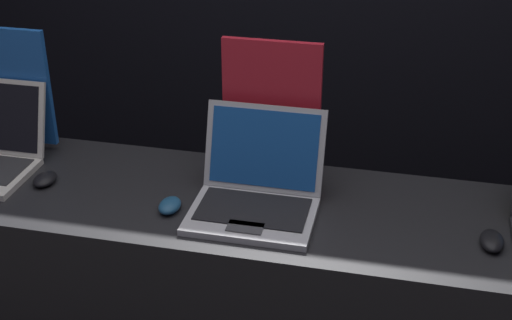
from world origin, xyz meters
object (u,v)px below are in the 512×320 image
object	(u,v)px
promo_stand_front	(1,91)
mouse_back	(492,241)
promo_stand_middle	(271,114)
laptop_middle	(257,189)
mouse_front	(45,179)
mouse_middle	(170,205)

from	to	relation	value
promo_stand_front	mouse_back	xyz separation A→B (m)	(1.63, -0.28, -0.19)
promo_stand_middle	promo_stand_front	bearing A→B (deg)	179.27
promo_stand_front	laptop_middle	size ratio (longest dim) A/B	1.16
mouse_front	mouse_middle	size ratio (longest dim) A/B	1.03
laptop_middle	promo_stand_middle	bearing A→B (deg)	90.00
mouse_middle	mouse_front	bearing A→B (deg)	171.43
promo_stand_front	laptop_middle	world-z (taller)	promo_stand_front
mouse_front	promo_stand_middle	xyz separation A→B (m)	(0.70, 0.22, 0.20)
promo_stand_front	mouse_middle	distance (m)	0.78
laptop_middle	promo_stand_middle	xyz separation A→B (m)	(0.00, 0.21, 0.16)
mouse_front	promo_stand_middle	world-z (taller)	promo_stand_middle
mouse_back	promo_stand_front	bearing A→B (deg)	170.39
promo_stand_front	mouse_middle	xyz separation A→B (m)	(0.70, -0.30, -0.19)
mouse_back	mouse_front	bearing A→B (deg)	178.11
mouse_front	mouse_middle	bearing A→B (deg)	-8.57
laptop_middle	mouse_back	size ratio (longest dim) A/B	3.39
laptop_middle	promo_stand_middle	distance (m)	0.26
mouse_front	laptop_middle	xyz separation A→B (m)	(0.70, 0.01, 0.05)
promo_stand_front	laptop_middle	xyz separation A→B (m)	(0.95, -0.22, -0.14)
mouse_front	mouse_middle	xyz separation A→B (m)	(0.45, -0.07, 0.00)
mouse_front	laptop_middle	size ratio (longest dim) A/B	0.26
mouse_front	mouse_back	world-z (taller)	mouse_back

